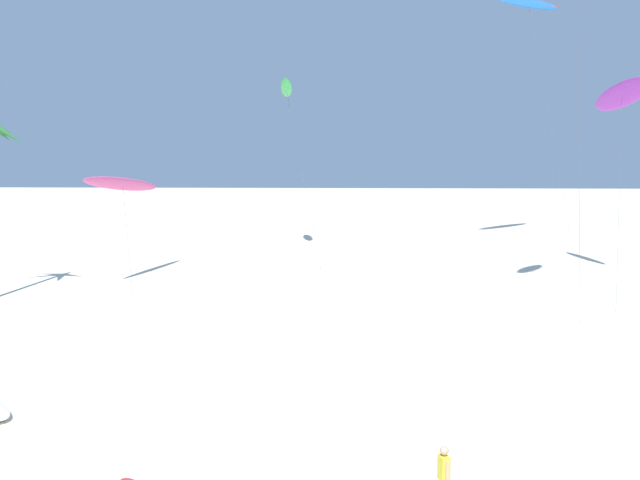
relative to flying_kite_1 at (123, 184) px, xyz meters
The scene contains 5 objects.
flying_kite_1 is the anchor object (origin of this frame).
flying_kite_2 37.52m from the flying_kite_1, 31.79° to the left, with size 7.24×11.57×21.41m.
flying_kite_3 32.20m from the flying_kite_1, ahead, with size 4.34×13.49×13.19m.
flying_kite_4 17.47m from the flying_kite_1, 54.33° to the left, with size 3.89×12.07×14.05m.
person_near_left 33.92m from the flying_kite_1, 60.61° to the right, with size 0.28×0.49×1.66m.
Camera 1 is at (3.08, -2.50, 8.52)m, focal length 40.52 mm.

